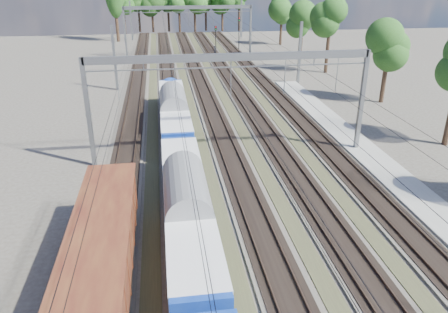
{
  "coord_description": "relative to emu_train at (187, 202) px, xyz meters",
  "views": [
    {
      "loc": [
        -5.63,
        -4.46,
        15.21
      ],
      "look_at": [
        -1.46,
        23.89,
        2.8
      ],
      "focal_mm": 35.0,
      "sensor_mm": 36.0,
      "label": 1
    }
  ],
  "objects": [
    {
      "name": "track_bed",
      "position": [
        4.5,
        26.61,
        -2.28
      ],
      "size": [
        21.0,
        130.0,
        0.34
      ],
      "color": "#47423A",
      "rests_on": "ground"
    },
    {
      "name": "platform",
      "position": [
        16.5,
        1.61,
        -2.23
      ],
      "size": [
        3.0,
        70.0,
        0.3
      ],
      "primitive_type": "cube",
      "color": "gray",
      "rests_on": "ground"
    },
    {
      "name": "catenary",
      "position": [
        4.83,
        34.3,
        4.02
      ],
      "size": [
        25.65,
        130.0,
        9.0
      ],
      "color": "slate",
      "rests_on": "ground"
    },
    {
      "name": "tree_belt",
      "position": [
        11.9,
        72.41,
        5.68
      ],
      "size": [
        39.19,
        98.72,
        11.48
      ],
      "color": "black",
      "rests_on": "ground"
    },
    {
      "name": "emu_train",
      "position": [
        0.0,
        0.0,
        0.0
      ],
      "size": [
        2.76,
        58.45,
        4.04
      ],
      "color": "black",
      "rests_on": "ground"
    },
    {
      "name": "freight_boxcar",
      "position": [
        -4.5,
        -4.1,
        -0.14
      ],
      "size": [
        2.95,
        14.23,
        3.67
      ],
      "color": "black",
      "rests_on": "ground"
    },
    {
      "name": "worker",
      "position": [
        9.31,
        60.14,
        -1.52
      ],
      "size": [
        0.61,
        0.73,
        1.71
      ],
      "primitive_type": "imported",
      "rotation": [
        0.0,
        0.0,
        1.19
      ],
      "color": "black",
      "rests_on": "ground"
    },
    {
      "name": "signal_near",
      "position": [
        8.79,
        54.56,
        1.4
      ],
      "size": [
        0.37,
        0.34,
        5.97
      ],
      "rotation": [
        0.0,
        0.0,
        0.0
      ],
      "color": "black",
      "rests_on": "ground"
    },
    {
      "name": "signal_far",
      "position": [
        14.79,
        64.96,
        1.6
      ],
      "size": [
        0.44,
        0.4,
        6.29
      ],
      "rotation": [
        0.0,
        0.0,
        -0.26
      ],
      "color": "black",
      "rests_on": "ground"
    }
  ]
}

